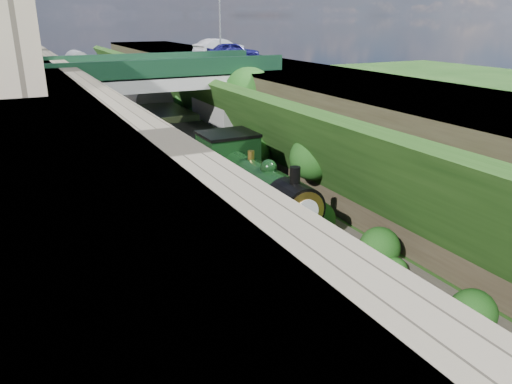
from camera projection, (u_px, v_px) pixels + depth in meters
ground at (372, 354)px, 15.28m from camera, size 160.00×160.00×0.00m
trackbed at (173, 175)px, 32.11m from camera, size 10.00×90.00×0.20m
retaining_wall at (77, 131)px, 28.66m from camera, size 1.00×90.00×7.00m
street_plateau_left at (10, 138)px, 27.19m from camera, size 6.00×90.00×7.00m
street_plateau_right at (300, 116)px, 35.10m from camera, size 8.00×90.00×6.25m
embankment_slope at (273, 142)px, 29.65m from camera, size 4.61×90.00×6.41m
track_left at (142, 177)px, 31.22m from camera, size 2.50×90.00×0.20m
track_right at (190, 170)px, 32.57m from camera, size 2.50×90.00×0.20m
road_bridge at (165, 103)px, 34.56m from camera, size 16.00×6.40×7.25m
tree at (249, 96)px, 33.79m from camera, size 3.60×3.80×6.60m
lamppost at (220, 19)px, 40.17m from camera, size 0.87×0.15×6.00m
car_blue at (233, 51)px, 41.16m from camera, size 4.60×2.39×1.49m
car_silver at (219, 48)px, 45.39m from camera, size 5.05×2.85×1.57m
locomotive at (253, 188)px, 24.24m from camera, size 3.10×10.22×3.83m
tender at (200, 157)px, 30.54m from camera, size 2.70×6.00×3.05m
coach_front at (146, 115)px, 41.02m from camera, size 2.90×18.00×3.70m
coach_middle at (103, 87)px, 56.88m from camera, size 2.90×18.00×3.70m
coach_rear at (79, 72)px, 72.73m from camera, size 2.90×18.00×3.70m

